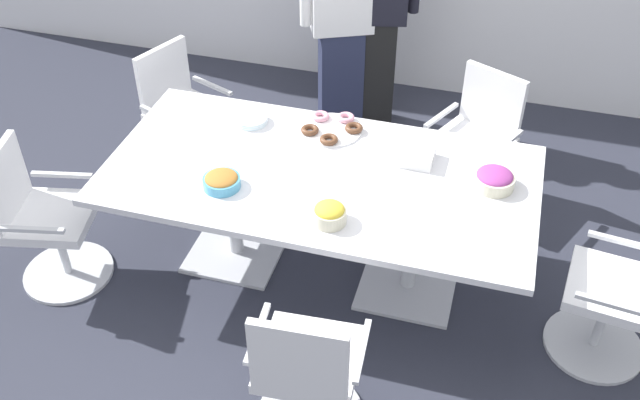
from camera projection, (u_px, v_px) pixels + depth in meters
ground_plane at (320, 269)px, 4.55m from camera, size 10.00×10.00×0.01m
conference_table at (320, 190)px, 4.15m from camera, size 2.40×1.20×0.75m
office_chair_0 at (307, 375)px, 3.42m from camera, size 0.58×0.58×0.91m
office_chair_1 at (621, 299)px, 3.80m from camera, size 0.60×0.60×0.91m
office_chair_2 at (474, 147)px, 4.85m from camera, size 0.72×0.72×0.91m
office_chair_3 at (184, 119)px, 5.12m from camera, size 0.70×0.70×0.91m
office_chair_4 at (45, 224)px, 4.26m from camera, size 0.64×0.64×0.91m
person_standing_0 at (342, 21)px, 5.28m from camera, size 0.59×0.38×1.67m
person_standing_1 at (376, 8)px, 5.25m from camera, size 0.61×0.31×1.81m
snack_bowl_pretzels at (222, 181)px, 3.95m from camera, size 0.20×0.20×0.09m
snack_bowl_candy_mix at (494, 179)px, 3.94m from camera, size 0.22×0.22×0.10m
snack_bowl_chips_yellow at (329, 213)px, 3.71m from camera, size 0.18×0.18×0.11m
donut_platter at (332, 128)px, 4.38m from camera, size 0.37×0.37×0.04m
plate_stack at (251, 120)px, 4.45m from camera, size 0.20×0.20×0.04m
napkin_pile at (417, 156)px, 4.13m from camera, size 0.19×0.19×0.08m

